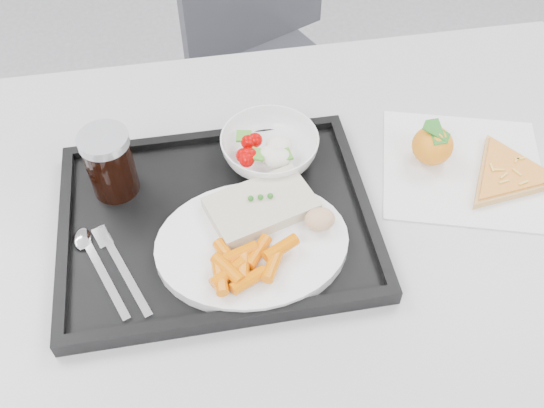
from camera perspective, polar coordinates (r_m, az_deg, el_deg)
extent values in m
cube|color=#B4B4B6|center=(0.92, 1.73, -1.28)|extent=(1.20, 0.80, 0.03)
cylinder|color=#47474C|center=(1.48, -22.38, -2.85)|extent=(0.04, 0.04, 0.72)
cylinder|color=#47474C|center=(1.57, 18.66, 2.54)|extent=(0.04, 0.04, 0.72)
cube|color=#34353B|center=(1.57, -0.44, 10.41)|extent=(0.56, 0.56, 0.04)
cylinder|color=#47474C|center=(1.60, -5.67, -0.95)|extent=(0.03, 0.03, 0.43)
cylinder|color=#47474C|center=(1.65, 6.86, 0.74)|extent=(0.03, 0.03, 0.43)
cylinder|color=#47474C|center=(1.85, -6.89, 7.66)|extent=(0.03, 0.03, 0.43)
cylinder|color=#47474C|center=(1.89, 4.14, 8.97)|extent=(0.03, 0.03, 0.43)
cube|color=black|center=(0.89, -5.18, -1.68)|extent=(0.45, 0.35, 0.01)
cube|color=black|center=(1.00, -6.34, 6.29)|extent=(0.45, 0.02, 0.01)
cube|color=black|center=(0.79, -3.84, -10.53)|extent=(0.45, 0.02, 0.01)
cube|color=black|center=(0.91, 8.39, 0.70)|extent=(0.02, 0.32, 0.01)
cube|color=black|center=(0.91, -19.00, -2.93)|extent=(0.02, 0.32, 0.01)
cylinder|color=white|center=(0.85, -1.88, -3.82)|extent=(0.27, 0.27, 0.02)
cube|color=beige|center=(0.86, -1.03, -0.16)|extent=(0.17, 0.13, 0.02)
sphere|color=#236B1C|center=(0.86, -2.02, 0.53)|extent=(0.01, 0.01, 0.01)
sphere|color=#236B1C|center=(0.86, -1.09, 0.65)|extent=(0.01, 0.01, 0.01)
sphere|color=#236B1C|center=(0.86, -0.17, 0.77)|extent=(0.01, 0.01, 0.01)
ellipsoid|color=#D7B57B|center=(0.84, 4.52, -1.44)|extent=(0.05, 0.04, 0.03)
imported|color=white|center=(0.95, -0.23, 5.27)|extent=(0.15, 0.15, 0.05)
cylinder|color=black|center=(0.92, -14.94, 3.51)|extent=(0.07, 0.07, 0.10)
cylinder|color=#A5A8AD|center=(0.88, -15.62, 5.82)|extent=(0.07, 0.07, 0.01)
cube|color=silver|center=(0.85, -15.43, -6.72)|extent=(0.07, 0.14, 0.00)
ellipsoid|color=silver|center=(0.90, -17.44, -3.14)|extent=(0.04, 0.05, 0.01)
cube|color=silver|center=(0.85, -13.56, -6.51)|extent=(0.07, 0.14, 0.00)
cube|color=silver|center=(0.89, -15.66, -3.00)|extent=(0.03, 0.04, 0.00)
cube|color=white|center=(1.01, 17.49, 3.25)|extent=(0.31, 0.30, 0.00)
ellipsoid|color=orange|center=(0.99, 14.86, 5.34)|extent=(0.08, 0.08, 0.06)
cube|color=#236B1C|center=(0.97, 15.21, 6.59)|extent=(0.02, 0.04, 0.02)
cube|color=#236B1C|center=(0.97, 15.21, 6.59)|extent=(0.05, 0.04, 0.02)
cylinder|color=tan|center=(1.02, 21.34, 2.57)|extent=(0.26, 0.26, 0.01)
cylinder|color=red|center=(1.01, 21.47, 2.88)|extent=(0.23, 0.23, 0.00)
cube|color=#EABC47|center=(0.99, 20.99, 1.98)|extent=(0.02, 0.01, 0.00)
cube|color=#EABC47|center=(1.03, 22.10, 3.90)|extent=(0.01, 0.01, 0.00)
cube|color=#EABC47|center=(1.00, 22.59, 1.85)|extent=(0.02, 0.01, 0.00)
cube|color=#EABC47|center=(1.01, 22.05, 2.79)|extent=(0.01, 0.02, 0.00)
cube|color=#EABC47|center=(1.00, 20.98, 2.50)|extent=(0.02, 0.01, 0.00)
cube|color=#EABC47|center=(1.03, 22.32, 3.97)|extent=(0.02, 0.00, 0.00)
cube|color=#EABC47|center=(1.00, 19.98, 3.24)|extent=(0.00, 0.02, 0.00)
cube|color=#EABC47|center=(1.00, 20.58, 3.02)|extent=(0.02, 0.01, 0.00)
cylinder|color=#E66700|center=(0.79, -2.19, -7.17)|extent=(0.05, 0.04, 0.02)
cylinder|color=#E66700|center=(0.81, -4.22, -4.86)|extent=(0.04, 0.05, 0.02)
cylinder|color=#E66700|center=(0.81, -3.13, -4.70)|extent=(0.05, 0.03, 0.02)
cylinder|color=#E66700|center=(0.82, -1.35, -4.51)|extent=(0.04, 0.05, 0.02)
cylinder|color=#E66700|center=(0.79, -4.19, -6.13)|extent=(0.04, 0.05, 0.02)
cylinder|color=#E66700|center=(0.79, -4.92, -6.82)|extent=(0.02, 0.05, 0.02)
cylinder|color=#E66700|center=(0.79, -4.17, -6.51)|extent=(0.05, 0.04, 0.02)
cylinder|color=#E66700|center=(0.81, 0.83, -4.17)|extent=(0.05, 0.04, 0.02)
cylinder|color=#E66700|center=(0.80, 0.08, -5.69)|extent=(0.04, 0.05, 0.02)
cylinder|color=#E66700|center=(0.80, -2.73, -5.90)|extent=(0.03, 0.05, 0.02)
sphere|color=#A40000|center=(0.94, -1.60, 6.03)|extent=(0.02, 0.02, 0.02)
sphere|color=#A40000|center=(0.91, -2.40, 4.17)|extent=(0.02, 0.02, 0.02)
sphere|color=#A40000|center=(0.94, -2.25, 5.83)|extent=(0.02, 0.02, 0.02)
sphere|color=#A40000|center=(0.92, -2.71, 4.58)|extent=(0.02, 0.02, 0.02)
sphere|color=#A40000|center=(0.92, -2.11, 4.60)|extent=(0.02, 0.02, 0.02)
ellipsoid|color=silver|center=(0.94, 0.92, 5.48)|extent=(0.03, 0.03, 0.03)
ellipsoid|color=silver|center=(0.92, 0.25, 4.25)|extent=(0.03, 0.03, 0.03)
ellipsoid|color=silver|center=(0.92, -0.23, 4.64)|extent=(0.03, 0.03, 0.03)
ellipsoid|color=silver|center=(0.92, 0.78, 4.34)|extent=(0.03, 0.03, 0.03)
ellipsoid|color=silver|center=(0.94, 0.43, 5.58)|extent=(0.03, 0.03, 0.03)
cube|color=#488F28|center=(0.94, -2.67, 6.40)|extent=(0.03, 0.03, 0.00)
cube|color=#488F28|center=(0.92, -1.35, 4.70)|extent=(0.03, 0.03, 0.00)
cube|color=#488F28|center=(0.91, 1.11, 4.63)|extent=(0.03, 0.03, 0.00)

